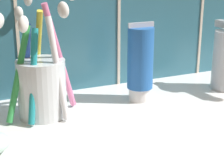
{
  "coord_description": "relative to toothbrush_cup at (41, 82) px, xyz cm",
  "views": [
    {
      "loc": [
        -26.26,
        -42.79,
        24.34
      ],
      "look_at": [
        -5.83,
        3.52,
        7.98
      ],
      "focal_mm": 60.0,
      "sensor_mm": 36.0,
      "label": 1
    }
  ],
  "objects": [
    {
      "name": "sink_counter",
      "position": [
        14.79,
        -8.92,
        -6.32
      ],
      "size": [
        71.87,
        36.65,
        2.0
      ],
      "primitive_type": "cube",
      "color": "white",
      "rests_on": "ground"
    },
    {
      "name": "toothpaste_tube",
      "position": [
        16.29,
        -0.12,
        1.06
      ],
      "size": [
        4.42,
        4.21,
        12.96
      ],
      "color": "white",
      "rests_on": "sink_counter"
    },
    {
      "name": "toothbrush_cup",
      "position": [
        0.0,
        0.0,
        0.0
      ],
      "size": [
        13.6,
        13.72,
        18.93
      ],
      "color": "silver",
      "rests_on": "sink_counter"
    }
  ]
}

